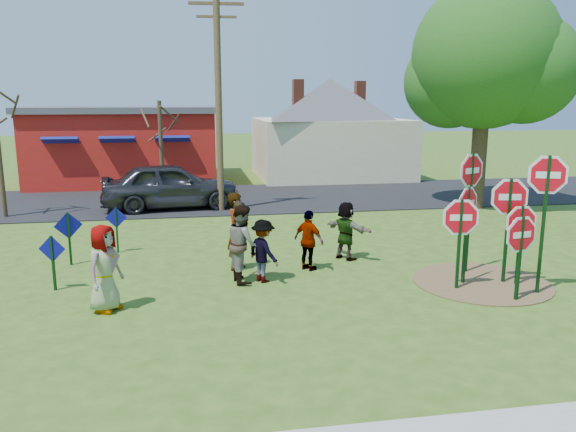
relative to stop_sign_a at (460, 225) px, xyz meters
name	(u,v)px	position (x,y,z in m)	size (l,w,h in m)	color
ground	(287,280)	(-3.71, 1.30, -1.52)	(120.00, 120.00, 0.00)	#335317
road	(243,198)	(-3.71, 12.80, -1.50)	(120.00, 7.50, 0.04)	black
dirt_patch	(481,282)	(0.79, 0.30, -1.50)	(3.20, 3.20, 0.03)	brown
red_building	(127,144)	(-9.21, 19.30, 0.45)	(9.40, 7.69, 3.90)	#9D1D0F
cream_house	(330,124)	(1.79, 19.30, 1.41)	(9.40, 9.40, 6.50)	beige
stop_sign_a	(460,225)	(0.00, 0.00, 0.00)	(1.12, 0.19, 2.25)	black
stop_sign_b	(471,182)	(0.79, 1.13, 0.77)	(1.03, 0.49, 3.14)	black
stop_sign_c	(546,192)	(1.63, -0.60, 0.78)	(1.11, 0.37, 3.25)	black
stop_sign_d	(509,205)	(1.30, 0.24, 0.36)	(1.16, 0.24, 2.65)	black
stop_sign_e	(521,241)	(0.92, -0.93, -0.18)	(1.05, 0.23, 2.01)	black
stop_sign_f	(521,227)	(1.50, 0.01, -0.12)	(1.05, 0.07, 2.04)	black
stop_sign_g	(467,213)	(0.32, 0.32, 0.18)	(0.89, 0.56, 2.45)	black
blue_diamond_b	(53,256)	(-9.05, 1.49, -0.72)	(0.61, 0.16, 1.28)	black
blue_diamond_c	(69,232)	(-9.10, 3.53, -0.64)	(0.68, 0.26, 1.42)	black
blue_diamond_d	(116,224)	(-8.03, 4.58, -0.70)	(0.60, 0.06, 1.31)	black
person_a	(104,268)	(-7.71, -0.01, -0.61)	(0.89, 0.58, 1.81)	#485691
person_b	(237,231)	(-4.80, 2.44, -0.53)	(0.72, 0.47, 1.97)	#1E6852
person_c	(243,243)	(-4.76, 1.41, -0.59)	(0.90, 0.70, 1.86)	brown
person_d	(263,251)	(-4.29, 1.30, -0.76)	(0.97, 0.56, 1.51)	#36363B
person_e	(309,240)	(-3.04, 2.02, -0.74)	(0.91, 0.38, 1.55)	#472752
person_f	(346,231)	(-1.84, 2.84, -0.72)	(1.47, 0.47, 1.59)	#1C4E28
suv	(171,185)	(-6.72, 10.91, -0.57)	(2.14, 5.32, 1.81)	#313036
utility_pole	(219,98)	(-4.80, 10.16, 2.81)	(2.01, 0.26, 8.21)	#4C3823
leafy_tree	(489,64)	(5.45, 9.12, 4.09)	(6.13, 5.59, 8.70)	#382819
bare_tree_east	(161,135)	(-7.17, 13.89, 1.21)	(1.80, 1.80, 4.22)	#382819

